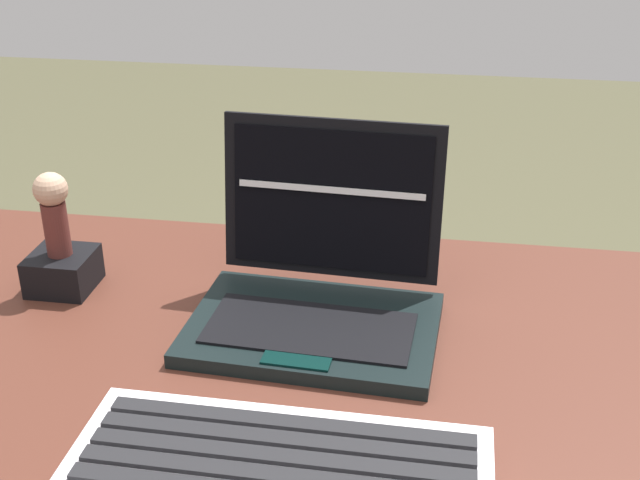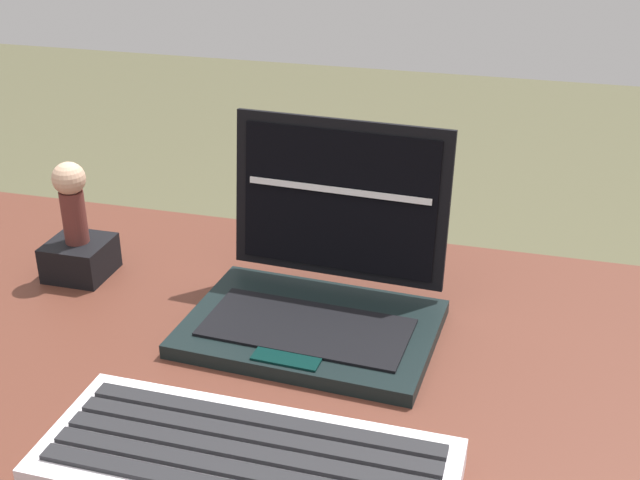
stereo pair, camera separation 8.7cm
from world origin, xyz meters
name	(u,v)px [view 2 (the right image)]	position (x,y,z in m)	size (l,w,h in m)	color
desk	(321,437)	(0.00, 0.00, 0.63)	(1.63, 0.66, 0.71)	#4F271C
laptop_front	(320,288)	(-0.03, 0.09, 0.75)	(0.28, 0.22, 0.21)	black
external_keyboard	(247,466)	(-0.02, -0.17, 0.73)	(0.35, 0.14, 0.03)	silver
figurine_stand	(80,258)	(-0.34, 0.12, 0.73)	(0.07, 0.07, 0.04)	black
figurine	(71,197)	(-0.34, 0.12, 0.82)	(0.04, 0.04, 0.10)	#592723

